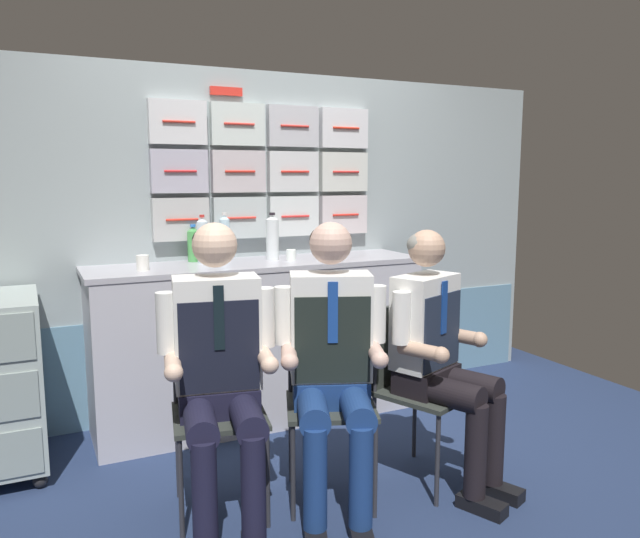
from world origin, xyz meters
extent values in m
cube|color=navy|center=(0.00, 0.00, -0.02)|extent=(4.80, 4.80, 0.04)
cube|color=#95A2A5|center=(0.00, 1.38, 1.07)|extent=(4.20, 0.06, 2.15)
cube|color=#6088A1|center=(0.00, 1.34, 0.32)|extent=(4.12, 0.01, 0.64)
cube|color=#B4B5B6|center=(-0.58, 1.32, 1.24)|extent=(0.34, 0.06, 0.26)
cylinder|color=red|center=(-0.58, 1.28, 1.24)|extent=(0.19, 0.01, 0.01)
cube|color=#B1BCBD|center=(-0.21, 1.32, 1.24)|extent=(0.34, 0.06, 0.26)
cylinder|color=red|center=(-0.21, 1.28, 1.24)|extent=(0.19, 0.01, 0.01)
cube|color=silver|center=(0.16, 1.32, 1.24)|extent=(0.34, 0.06, 0.26)
cylinder|color=red|center=(0.16, 1.28, 1.24)|extent=(0.19, 0.01, 0.01)
cube|color=silver|center=(0.53, 1.32, 1.24)|extent=(0.34, 0.06, 0.26)
cylinder|color=red|center=(0.53, 1.28, 1.24)|extent=(0.19, 0.01, 0.01)
cube|color=#ADA9BC|center=(-0.58, 1.32, 1.53)|extent=(0.34, 0.06, 0.26)
cylinder|color=red|center=(-0.58, 1.28, 1.53)|extent=(0.19, 0.01, 0.01)
cube|color=#BEB4B8|center=(-0.21, 1.32, 1.53)|extent=(0.34, 0.06, 0.26)
cylinder|color=red|center=(-0.21, 1.28, 1.53)|extent=(0.19, 0.01, 0.01)
cube|color=silver|center=(0.16, 1.32, 1.53)|extent=(0.34, 0.06, 0.26)
cylinder|color=red|center=(0.16, 1.28, 1.53)|extent=(0.19, 0.01, 0.01)
cube|color=silver|center=(0.53, 1.32, 1.53)|extent=(0.34, 0.06, 0.26)
cylinder|color=red|center=(0.53, 1.28, 1.53)|extent=(0.19, 0.01, 0.01)
cube|color=silver|center=(-0.58, 1.32, 1.81)|extent=(0.34, 0.06, 0.26)
cylinder|color=red|center=(-0.58, 1.28, 1.81)|extent=(0.19, 0.01, 0.01)
cube|color=silver|center=(-0.21, 1.32, 1.81)|extent=(0.34, 0.06, 0.26)
cylinder|color=red|center=(-0.21, 1.28, 1.81)|extent=(0.19, 0.01, 0.01)
cube|color=#B9B9C0|center=(0.16, 1.32, 1.81)|extent=(0.34, 0.06, 0.26)
cylinder|color=red|center=(0.16, 1.28, 1.81)|extent=(0.19, 0.01, 0.01)
cube|color=silver|center=(0.53, 1.32, 1.81)|extent=(0.34, 0.06, 0.26)
cylinder|color=red|center=(0.53, 1.28, 1.81)|extent=(0.19, 0.01, 0.01)
cube|color=red|center=(-0.27, 1.33, 2.01)|extent=(0.20, 0.02, 0.05)
cube|color=silver|center=(-0.16, 1.09, 0.48)|extent=(1.99, 0.52, 0.96)
cube|color=#ADABB6|center=(-0.16, 1.09, 0.97)|extent=(2.03, 0.53, 0.03)
sphere|color=black|center=(-1.44, 0.71, 0.04)|extent=(0.07, 0.07, 0.07)
sphere|color=black|center=(-1.44, 1.26, 0.04)|extent=(0.07, 0.07, 0.07)
cube|color=#93A29E|center=(-1.59, 0.67, 0.21)|extent=(0.35, 0.01, 0.22)
cylinder|color=#2D2D33|center=(-0.92, -0.02, 0.22)|extent=(0.02, 0.02, 0.44)
cylinder|color=#2D2D33|center=(-0.56, -0.08, 0.22)|extent=(0.02, 0.02, 0.44)
cylinder|color=#2D2D33|center=(-0.85, 0.34, 0.22)|extent=(0.02, 0.02, 0.44)
cylinder|color=#2D2D33|center=(-0.50, 0.27, 0.22)|extent=(0.02, 0.02, 0.44)
cube|color=#323731|center=(-0.71, 0.13, 0.45)|extent=(0.47, 0.47, 0.02)
cube|color=#323731|center=(-0.67, 0.31, 0.66)|extent=(0.37, 0.10, 0.40)
cylinder|color=#2D2D33|center=(-0.85, 0.34, 0.66)|extent=(0.02, 0.02, 0.40)
cylinder|color=#2D2D33|center=(-0.50, 0.27, 0.66)|extent=(0.02, 0.02, 0.40)
cylinder|color=black|center=(-0.86, -0.20, 0.28)|extent=(0.10, 0.10, 0.43)
cylinder|color=black|center=(-0.68, -0.23, 0.28)|extent=(0.10, 0.10, 0.43)
cylinder|color=black|center=(-0.83, -0.03, 0.51)|extent=(0.20, 0.40, 0.13)
cylinder|color=black|center=(-0.65, -0.06, 0.51)|extent=(0.20, 0.40, 0.13)
cube|color=black|center=(-0.71, 0.13, 0.52)|extent=(0.38, 0.26, 0.12)
cube|color=white|center=(-0.70, 0.15, 0.83)|extent=(0.40, 0.27, 0.49)
cube|color=black|center=(-0.72, 0.04, 0.79)|extent=(0.33, 0.07, 0.39)
cube|color=black|center=(-0.72, 0.03, 0.91)|extent=(0.04, 0.02, 0.27)
cylinder|color=white|center=(-0.91, 0.19, 0.88)|extent=(0.08, 0.08, 0.26)
cylinder|color=beige|center=(-0.91, 0.07, 0.73)|extent=(0.11, 0.25, 0.07)
sphere|color=beige|center=(-0.93, -0.03, 0.73)|extent=(0.08, 0.08, 0.08)
cylinder|color=white|center=(-0.49, 0.11, 0.88)|extent=(0.08, 0.08, 0.26)
cylinder|color=beige|center=(-0.53, 0.00, 0.73)|extent=(0.11, 0.25, 0.07)
sphere|color=beige|center=(-0.55, -0.10, 0.73)|extent=(0.08, 0.08, 0.08)
sphere|color=beige|center=(-0.70, 0.15, 1.21)|extent=(0.19, 0.19, 0.19)
ellipsoid|color=black|center=(-0.70, 0.16, 1.22)|extent=(0.22, 0.21, 0.14)
cylinder|color=#2D2D33|center=(-0.44, -0.08, 0.22)|extent=(0.02, 0.02, 0.44)
cylinder|color=#2D2D33|center=(-0.11, -0.21, 0.22)|extent=(0.02, 0.02, 0.44)
cylinder|color=#2D2D33|center=(-0.31, 0.25, 0.22)|extent=(0.02, 0.02, 0.44)
cylinder|color=#2D2D33|center=(0.02, 0.12, 0.22)|extent=(0.02, 0.02, 0.44)
cube|color=#323731|center=(-0.21, 0.02, 0.45)|extent=(0.52, 0.52, 0.02)
cube|color=#323731|center=(-0.14, 0.20, 0.66)|extent=(0.35, 0.16, 0.40)
cylinder|color=#2D2D33|center=(-0.31, 0.25, 0.66)|extent=(0.02, 0.02, 0.40)
cylinder|color=#2D2D33|center=(0.02, 0.12, 0.66)|extent=(0.02, 0.02, 0.40)
cube|color=black|center=(-0.26, -0.37, 0.03)|extent=(0.16, 0.24, 0.06)
cylinder|color=navy|center=(-0.42, -0.27, 0.28)|extent=(0.10, 0.10, 0.43)
cylinder|color=navy|center=(-0.25, -0.33, 0.28)|extent=(0.10, 0.10, 0.43)
cylinder|color=navy|center=(-0.36, -0.11, 0.51)|extent=(0.26, 0.40, 0.13)
cylinder|color=navy|center=(-0.19, -0.17, 0.51)|extent=(0.26, 0.40, 0.13)
cube|color=navy|center=(-0.21, 0.02, 0.52)|extent=(0.39, 0.31, 0.12)
cube|color=white|center=(-0.20, 0.04, 0.82)|extent=(0.41, 0.32, 0.48)
cube|color=black|center=(-0.24, -0.06, 0.78)|extent=(0.31, 0.13, 0.39)
cube|color=navy|center=(-0.25, -0.07, 0.91)|extent=(0.04, 0.02, 0.27)
cylinder|color=white|center=(-0.40, 0.12, 0.88)|extent=(0.08, 0.08, 0.26)
cylinder|color=#D5AC9B|center=(-0.42, 0.01, 0.73)|extent=(0.15, 0.25, 0.07)
sphere|color=#D5AC9B|center=(-0.46, -0.09, 0.73)|extent=(0.08, 0.08, 0.08)
cylinder|color=white|center=(-0.01, -0.04, 0.88)|extent=(0.08, 0.08, 0.26)
cylinder|color=#D5AC9B|center=(-0.07, -0.13, 0.73)|extent=(0.15, 0.25, 0.07)
sphere|color=#D5AC9B|center=(-0.11, -0.23, 0.73)|extent=(0.08, 0.08, 0.08)
sphere|color=#D5AC9B|center=(-0.20, 0.04, 1.20)|extent=(0.19, 0.19, 0.19)
ellipsoid|color=black|center=(-0.20, 0.05, 1.22)|extent=(0.24, 0.23, 0.13)
cylinder|color=#2D2D33|center=(0.19, -0.25, 0.22)|extent=(0.02, 0.02, 0.44)
cylinder|color=#2D2D33|center=(0.53, -0.11, 0.22)|extent=(0.02, 0.02, 0.44)
cylinder|color=#2D2D33|center=(0.06, 0.08, 0.22)|extent=(0.02, 0.02, 0.44)
cylinder|color=#2D2D33|center=(0.39, 0.22, 0.22)|extent=(0.02, 0.02, 0.44)
cube|color=#323731|center=(0.29, -0.02, 0.45)|extent=(0.52, 0.52, 0.02)
cube|color=#323731|center=(0.22, 0.16, 0.66)|extent=(0.35, 0.17, 0.40)
cylinder|color=#2D2D33|center=(0.06, 0.08, 0.66)|extent=(0.02, 0.02, 0.40)
cylinder|color=#2D2D33|center=(0.39, 0.22, 0.66)|extent=(0.02, 0.02, 0.40)
cube|color=black|center=(0.35, -0.38, 0.03)|extent=(0.17, 0.24, 0.06)
cube|color=black|center=(0.51, -0.31, 0.03)|extent=(0.17, 0.24, 0.06)
cylinder|color=black|center=(0.33, -0.34, 0.28)|extent=(0.10, 0.10, 0.43)
cylinder|color=black|center=(0.49, -0.28, 0.28)|extent=(0.10, 0.10, 0.43)
cylinder|color=black|center=(0.27, -0.20, 0.51)|extent=(0.26, 0.38, 0.13)
cylinder|color=black|center=(0.43, -0.13, 0.51)|extent=(0.26, 0.38, 0.13)
cube|color=black|center=(0.29, -0.02, 0.52)|extent=(0.37, 0.31, 0.12)
cube|color=white|center=(0.28, 0.00, 0.81)|extent=(0.38, 0.30, 0.45)
cube|color=#1F283B|center=(0.32, -0.09, 0.77)|extent=(0.29, 0.13, 0.36)
cube|color=navy|center=(0.32, -0.09, 0.89)|extent=(0.04, 0.02, 0.25)
cylinder|color=white|center=(0.10, -0.07, 0.85)|extent=(0.08, 0.08, 0.24)
cylinder|color=tan|center=(0.16, -0.16, 0.71)|extent=(0.15, 0.23, 0.07)
sphere|color=tan|center=(0.20, -0.25, 0.71)|extent=(0.08, 0.08, 0.08)
cylinder|color=white|center=(0.47, 0.08, 0.85)|extent=(0.08, 0.08, 0.24)
cylinder|color=tan|center=(0.49, -0.02, 0.71)|extent=(0.15, 0.23, 0.07)
sphere|color=tan|center=(0.53, -0.12, 0.71)|extent=(0.08, 0.08, 0.08)
sphere|color=tan|center=(0.28, 0.00, 1.16)|extent=(0.18, 0.18, 0.18)
ellipsoid|color=gray|center=(0.28, 0.01, 1.17)|extent=(0.22, 0.21, 0.12)
cylinder|color=#4BA150|center=(-0.52, 1.27, 1.08)|extent=(0.07, 0.07, 0.18)
cone|color=#4BA150|center=(-0.52, 1.27, 1.18)|extent=(0.07, 0.07, 0.02)
cylinder|color=blue|center=(-0.52, 1.27, 1.20)|extent=(0.03, 0.03, 0.02)
cylinder|color=silver|center=(-0.33, 1.24, 1.11)|extent=(0.06, 0.06, 0.25)
cone|color=silver|center=(-0.33, 1.24, 1.25)|extent=(0.06, 0.06, 0.02)
cylinder|color=silver|center=(-0.33, 1.24, 1.27)|extent=(0.03, 0.03, 0.02)
cylinder|color=silver|center=(-0.06, 1.14, 1.11)|extent=(0.08, 0.08, 0.25)
cone|color=silver|center=(-0.06, 1.14, 1.25)|extent=(0.08, 0.08, 0.02)
cylinder|color=black|center=(-0.06, 1.14, 1.27)|extent=(0.04, 0.04, 0.02)
cylinder|color=silver|center=(-0.49, 1.18, 1.11)|extent=(0.07, 0.07, 0.24)
cone|color=silver|center=(-0.49, 1.18, 1.24)|extent=(0.07, 0.07, 0.02)
cylinder|color=red|center=(-0.49, 1.18, 1.27)|extent=(0.03, 0.03, 0.02)
cylinder|color=white|center=(-0.86, 1.03, 1.03)|extent=(0.07, 0.07, 0.08)
cylinder|color=#382114|center=(-0.86, 1.03, 1.06)|extent=(0.06, 0.06, 0.01)
cylinder|color=white|center=(0.03, 1.06, 1.02)|extent=(0.06, 0.06, 0.07)
cylinder|color=#382114|center=(0.03, 1.06, 1.05)|extent=(0.05, 0.05, 0.01)
camera|label=1|loc=(-1.43, -2.42, 1.49)|focal=34.87mm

